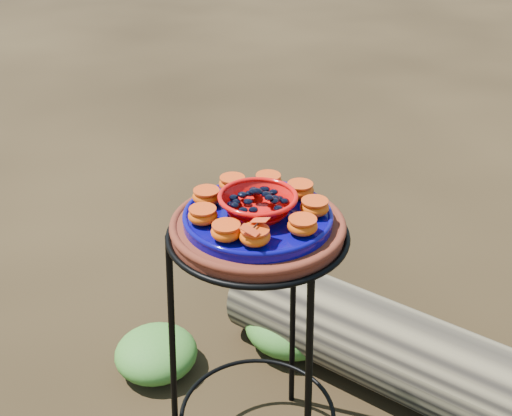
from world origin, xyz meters
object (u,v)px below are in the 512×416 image
at_px(terracotta_saucer, 258,228).
at_px(cobalt_plate, 258,218).
at_px(plant_stand, 258,355).
at_px(driftwood_log, 457,378).
at_px(red_bowl, 258,205).

relative_size(terracotta_saucer, cobalt_plate, 1.17).
bearing_deg(plant_stand, cobalt_plate, 0.00).
distance_m(terracotta_saucer, driftwood_log, 0.82).
distance_m(terracotta_saucer, cobalt_plate, 0.03).
bearing_deg(red_bowl, cobalt_plate, 0.00).
distance_m(cobalt_plate, driftwood_log, 0.84).
bearing_deg(cobalt_plate, red_bowl, 0.00).
bearing_deg(plant_stand, driftwood_log, 41.99).
relative_size(plant_stand, cobalt_plate, 2.17).
relative_size(red_bowl, driftwood_log, 0.11).
bearing_deg(cobalt_plate, plant_stand, 0.00).
xyz_separation_m(terracotta_saucer, driftwood_log, (0.43, 0.39, -0.58)).
distance_m(plant_stand, red_bowl, 0.42).
relative_size(cobalt_plate, red_bowl, 2.00).
bearing_deg(red_bowl, driftwood_log, 41.99).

